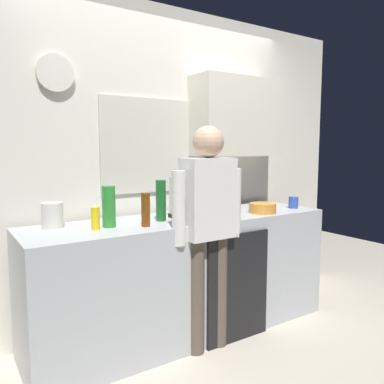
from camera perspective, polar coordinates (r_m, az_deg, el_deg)
ground_plane at (r=3.03m, az=2.28°, el=-22.01°), size 8.00×8.00×0.00m
kitchen_counter at (r=3.08m, az=-1.00°, el=-12.24°), size 2.41×0.64×0.92m
dishwasher_panel at (r=2.98m, az=6.84°, el=-13.84°), size 0.56×0.02×0.82m
back_wall_assembly at (r=3.30m, az=-3.31°, el=5.09°), size 4.01×0.42×2.60m
coffee_maker at (r=2.95m, az=-1.10°, el=-0.96°), size 0.20×0.20×0.33m
bottle_amber_beer at (r=2.64m, az=-6.86°, el=-2.60°), size 0.06×0.06×0.23m
bottle_green_wine at (r=2.83m, az=-4.62°, el=-1.25°), size 0.07×0.07×0.30m
bottle_clear_soda at (r=2.65m, az=-12.19°, el=-2.10°), size 0.09×0.09×0.28m
cup_blue_mug at (r=3.54m, az=14.74°, el=-1.51°), size 0.08×0.08×0.10m
mixing_bowl at (r=3.23m, az=10.38°, el=-2.34°), size 0.22×0.22×0.08m
dish_soap at (r=2.60m, az=-14.08°, el=-3.72°), size 0.06×0.06×0.18m
storage_canister at (r=2.74m, az=-19.91°, el=-3.23°), size 0.14×0.14×0.17m
person_at_sink at (r=2.71m, az=2.37°, el=-4.10°), size 0.57×0.22×1.60m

